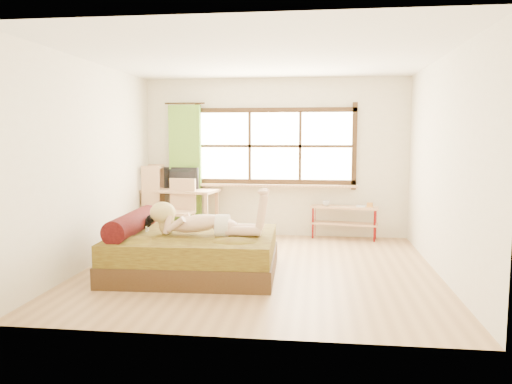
# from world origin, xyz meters

# --- Properties ---
(floor) EXTENTS (4.50, 4.50, 0.00)m
(floor) POSITION_xyz_m (0.00, 0.00, 0.00)
(floor) COLOR #9E754C
(floor) RESTS_ON ground
(ceiling) EXTENTS (4.50, 4.50, 0.00)m
(ceiling) POSITION_xyz_m (0.00, 0.00, 2.70)
(ceiling) COLOR white
(ceiling) RESTS_ON wall_back
(wall_back) EXTENTS (4.50, 0.00, 4.50)m
(wall_back) POSITION_xyz_m (0.00, 2.25, 1.35)
(wall_back) COLOR silver
(wall_back) RESTS_ON floor
(wall_front) EXTENTS (4.50, 0.00, 4.50)m
(wall_front) POSITION_xyz_m (0.00, -2.25, 1.35)
(wall_front) COLOR silver
(wall_front) RESTS_ON floor
(wall_left) EXTENTS (0.00, 4.50, 4.50)m
(wall_left) POSITION_xyz_m (-2.25, 0.00, 1.35)
(wall_left) COLOR silver
(wall_left) RESTS_ON floor
(wall_right) EXTENTS (0.00, 4.50, 4.50)m
(wall_right) POSITION_xyz_m (2.25, 0.00, 1.35)
(wall_right) COLOR silver
(wall_right) RESTS_ON floor
(window) EXTENTS (2.80, 0.16, 1.46)m
(window) POSITION_xyz_m (0.00, 2.22, 1.51)
(window) COLOR #FFEDBF
(window) RESTS_ON wall_back
(curtain) EXTENTS (0.55, 0.10, 2.20)m
(curtain) POSITION_xyz_m (-1.55, 2.13, 1.15)
(curtain) COLOR #4D8C26
(curtain) RESTS_ON wall_back
(bed) EXTENTS (2.08, 1.70, 0.77)m
(bed) POSITION_xyz_m (-0.84, -0.32, 0.27)
(bed) COLOR #351C0F
(bed) RESTS_ON floor
(woman) EXTENTS (1.43, 0.46, 0.61)m
(woman) POSITION_xyz_m (-0.64, -0.36, 0.81)
(woman) COLOR #DEAF8F
(woman) RESTS_ON bed
(kitten) EXTENTS (0.31, 0.13, 0.24)m
(kitten) POSITION_xyz_m (-1.51, -0.21, 0.63)
(kitten) COLOR black
(kitten) RESTS_ON bed
(desk) EXTENTS (1.39, 0.81, 0.82)m
(desk) POSITION_xyz_m (-1.62, 1.95, 0.71)
(desk) COLOR tan
(desk) RESTS_ON floor
(monitor) EXTENTS (0.65, 0.19, 0.37)m
(monitor) POSITION_xyz_m (-1.62, 2.00, 1.00)
(monitor) COLOR black
(monitor) RESTS_ON desk
(chair) EXTENTS (0.53, 0.53, 1.02)m
(chair) POSITION_xyz_m (-1.51, 1.59, 0.57)
(chair) COLOR tan
(chair) RESTS_ON floor
(pipe_shelf) EXTENTS (1.14, 0.46, 0.63)m
(pipe_shelf) POSITION_xyz_m (1.20, 2.07, 0.41)
(pipe_shelf) COLOR tan
(pipe_shelf) RESTS_ON floor
(cup) EXTENTS (0.13, 0.13, 0.09)m
(cup) POSITION_xyz_m (0.89, 2.07, 0.60)
(cup) COLOR gray
(cup) RESTS_ON pipe_shelf
(book) EXTENTS (0.18, 0.23, 0.02)m
(book) POSITION_xyz_m (1.39, 2.07, 0.56)
(book) COLOR gray
(book) RESTS_ON pipe_shelf
(bookshelf) EXTENTS (0.36, 0.56, 1.21)m
(bookshelf) POSITION_xyz_m (-2.08, 1.98, 0.62)
(bookshelf) COLOR tan
(bookshelf) RESTS_ON floor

